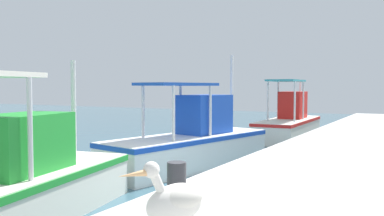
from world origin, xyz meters
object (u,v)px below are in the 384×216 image
(pelican, at_px, (175,200))
(fishing_boat_third, at_px, (191,143))
(fishing_boat_fourth, at_px, (289,123))
(mooring_bollard_second, at_px, (177,180))

(pelican, bearing_deg, fishing_boat_third, 28.18)
(fishing_boat_third, xyz_separation_m, fishing_boat_fourth, (7.93, -0.61, -0.00))
(pelican, distance_m, mooring_bollard_second, 1.62)
(fishing_boat_third, distance_m, mooring_bollard_second, 6.28)
(fishing_boat_fourth, xyz_separation_m, pelican, (-14.88, -3.12, 0.49))
(fishing_boat_fourth, height_order, pelican, fishing_boat_fourth)
(fishing_boat_third, distance_m, pelican, 7.90)
(fishing_boat_third, xyz_separation_m, mooring_bollard_second, (-5.57, -2.90, 0.33))
(fishing_boat_third, relative_size, mooring_bollard_second, 12.02)
(fishing_boat_third, relative_size, fishing_boat_fourth, 1.03)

